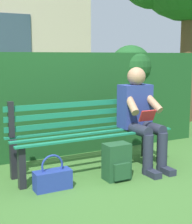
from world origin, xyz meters
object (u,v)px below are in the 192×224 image
object	(u,v)px
person_seated	(141,114)
backpack	(117,162)
park_bench	(89,132)
handbag	(53,179)

from	to	relation	value
person_seated	backpack	world-z (taller)	person_seated
park_bench	person_seated	size ratio (longest dim) A/B	1.60
backpack	handbag	distance (m)	0.72
backpack	handbag	xyz separation A→B (m)	(0.71, -0.05, -0.08)
park_bench	person_seated	world-z (taller)	person_seated
person_seated	backpack	size ratio (longest dim) A/B	3.00
park_bench	backpack	size ratio (longest dim) A/B	4.81
backpack	handbag	bearing A→B (deg)	-4.30
backpack	handbag	world-z (taller)	backpack
park_bench	handbag	bearing A→B (deg)	33.42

